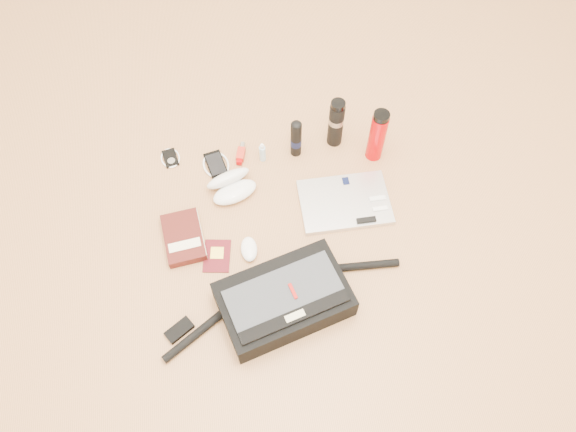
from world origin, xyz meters
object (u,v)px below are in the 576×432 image
at_px(laptop, 345,202).
at_px(thermos_black, 336,123).
at_px(book, 184,238).
at_px(messenger_bag, 283,300).
at_px(thermos_red, 377,136).

height_order(laptop, thermos_black, thermos_black).
bearing_deg(thermos_black, book, -149.62).
distance_m(messenger_bag, thermos_black, 0.75).
bearing_deg(book, thermos_black, 23.60).
bearing_deg(thermos_red, laptop, -126.82).
bearing_deg(book, laptop, -0.59).
bearing_deg(laptop, messenger_bag, -127.77).
distance_m(messenger_bag, book, 0.45).
distance_m(thermos_black, thermos_red, 0.17).
height_order(book, thermos_black, thermos_black).
bearing_deg(laptop, thermos_black, 87.27).
bearing_deg(messenger_bag, thermos_red, 37.14).
xyz_separation_m(book, thermos_red, (0.78, 0.28, 0.11)).
height_order(laptop, book, book).
bearing_deg(messenger_bag, laptop, 36.77).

